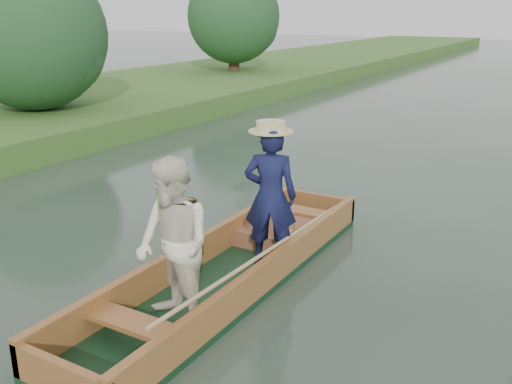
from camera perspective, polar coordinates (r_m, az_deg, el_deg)
The scene contains 3 objects.
ground at distance 6.71m, azimuth -2.63°, elevation -9.12°, with size 120.00×120.00×0.00m, color #283D30.
trees_far at distance 15.77m, azimuth -0.83°, elevation 15.86°, with size 22.05×15.11×4.61m.
punt at distance 6.25m, azimuth -3.15°, elevation -5.05°, with size 1.18×5.00×1.81m.
Camera 1 is at (3.29, -4.99, 3.04)m, focal length 40.00 mm.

